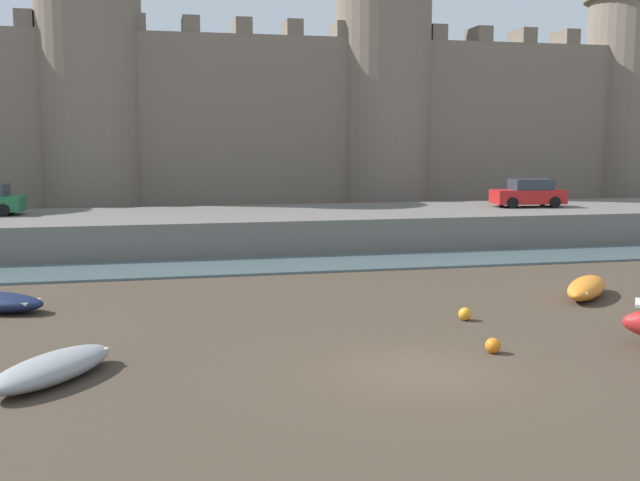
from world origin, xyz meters
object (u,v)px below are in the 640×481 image
mooring_buoy_near_channel (493,346)px  car_quay_centre_east (529,194)px  rowboat_near_channel_right (53,367)px  mooring_buoy_mid_mud (465,314)px  rowboat_foreground_centre (587,287)px

mooring_buoy_near_channel → car_quay_centre_east: (12.76, 22.17, 2.32)m
rowboat_near_channel_right → car_quay_centre_east: 32.43m
mooring_buoy_mid_mud → rowboat_foreground_centre: bearing=21.9°
mooring_buoy_mid_mud → mooring_buoy_near_channel: size_ratio=0.99×
mooring_buoy_near_channel → car_quay_centre_east: car_quay_centre_east is taller
rowboat_foreground_centre → car_quay_centre_east: 17.73m
mooring_buoy_mid_mud → car_quay_centre_east: (12.00, 18.62, 2.32)m
rowboat_foreground_centre → mooring_buoy_near_channel: (-6.33, -5.78, -0.17)m
rowboat_foreground_centre → mooring_buoy_mid_mud: rowboat_foreground_centre is taller
car_quay_centre_east → rowboat_foreground_centre: bearing=-111.4°
rowboat_foreground_centre → mooring_buoy_near_channel: rowboat_foreground_centre is taller
rowboat_foreground_centre → mooring_buoy_mid_mud: size_ratio=8.41×
rowboat_foreground_centre → mooring_buoy_near_channel: bearing=-137.6°
rowboat_near_channel_right → mooring_buoy_near_channel: size_ratio=9.26×
mooring_buoy_mid_mud → rowboat_near_channel_right: bearing=-163.4°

